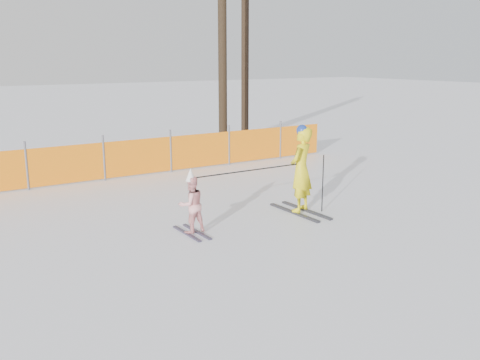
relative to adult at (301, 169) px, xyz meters
The scene contains 6 objects.
ground 2.15m from the adult, 155.38° to the right, with size 120.00×120.00×0.00m, color white.
adult is the anchor object (origin of this frame).
child 2.67m from the adult, behind, with size 0.55×1.06×1.27m.
ski_poles 0.72m from the adult, behind, with size 2.99×0.24×1.25m.
safety_fence 6.55m from the adult, 125.48° to the left, with size 17.62×0.06×1.25m.
tree_trunks 10.17m from the adult, 65.89° to the left, with size 2.70×2.41×6.83m.
Camera 1 is at (-5.41, -7.86, 3.30)m, focal length 40.00 mm.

